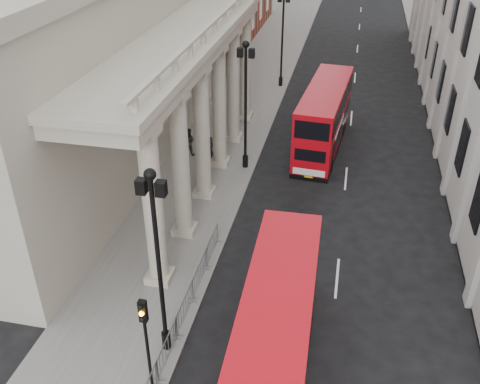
% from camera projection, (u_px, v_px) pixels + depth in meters
% --- Properties ---
extents(sidewalk_west, '(6.00, 140.00, 0.12)m').
position_uv_depth(sidewalk_west, '(241.00, 108.00, 44.20)').
color(sidewalk_west, slate).
rests_on(sidewalk_west, ground).
extents(sidewalk_east, '(3.00, 140.00, 0.12)m').
position_uv_depth(sidewalk_east, '(450.00, 125.00, 41.24)').
color(sidewalk_east, slate).
rests_on(sidewalk_east, ground).
extents(kerb, '(0.20, 140.00, 0.14)m').
position_uv_depth(kerb, '(276.00, 111.00, 43.67)').
color(kerb, slate).
rests_on(kerb, ground).
extents(portico_building, '(9.00, 28.00, 12.00)m').
position_uv_depth(portico_building, '(80.00, 80.00, 32.43)').
color(portico_building, '#A49D89').
rests_on(portico_building, ground).
extents(lamp_post_south, '(1.05, 0.44, 8.32)m').
position_uv_depth(lamp_post_south, '(158.00, 254.00, 19.47)').
color(lamp_post_south, black).
rests_on(lamp_post_south, sidewalk_west).
extents(lamp_post_mid, '(1.05, 0.44, 8.32)m').
position_uv_depth(lamp_post_mid, '(246.00, 98.00, 32.89)').
color(lamp_post_mid, black).
rests_on(lamp_post_mid, sidewalk_west).
extents(lamp_post_north, '(1.05, 0.44, 8.32)m').
position_uv_depth(lamp_post_north, '(283.00, 32.00, 46.30)').
color(lamp_post_north, black).
rests_on(lamp_post_north, sidewalk_west).
extents(traffic_light, '(0.28, 0.33, 4.30)m').
position_uv_depth(traffic_light, '(145.00, 330.00, 18.69)').
color(traffic_light, black).
rests_on(traffic_light, sidewalk_west).
extents(crowd_barriers, '(0.50, 18.75, 1.10)m').
position_uv_depth(crowd_barriers, '(157.00, 372.00, 20.12)').
color(crowd_barriers, gray).
rests_on(crowd_barriers, sidewalk_west).
extents(bus_near, '(2.68, 10.18, 4.37)m').
position_uv_depth(bus_near, '(276.00, 334.00, 19.61)').
color(bus_near, '#BE0813').
rests_on(bus_near, ground).
extents(bus_far, '(3.33, 10.44, 4.43)m').
position_uv_depth(bus_far, '(324.00, 117.00, 36.93)').
color(bus_far, '#B10812').
rests_on(bus_far, ground).
extents(pedestrian_a, '(0.75, 0.64, 1.74)m').
position_uv_depth(pedestrian_a, '(201.00, 170.00, 33.18)').
color(pedestrian_a, black).
rests_on(pedestrian_a, sidewalk_west).
extents(pedestrian_b, '(1.01, 0.83, 1.92)m').
position_uv_depth(pedestrian_b, '(188.00, 141.00, 36.43)').
color(pedestrian_b, black).
rests_on(pedestrian_b, sidewalk_west).
extents(pedestrian_c, '(0.91, 0.70, 1.65)m').
position_uv_depth(pedestrian_c, '(210.00, 148.00, 35.89)').
color(pedestrian_c, black).
rests_on(pedestrian_c, sidewalk_west).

